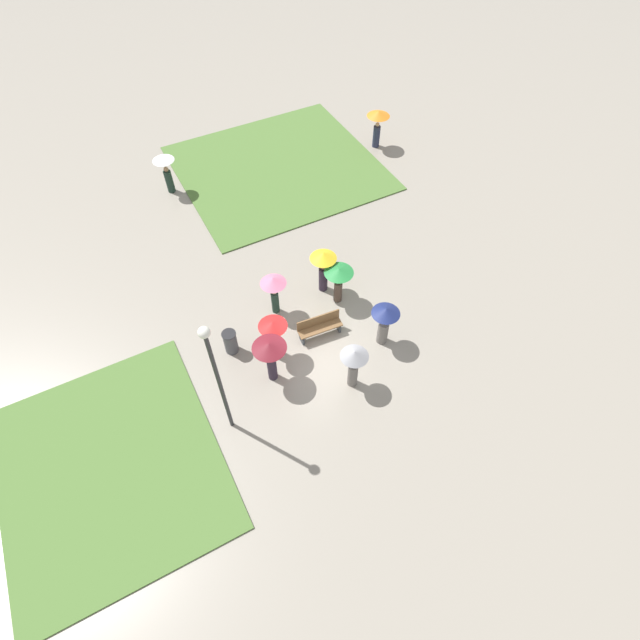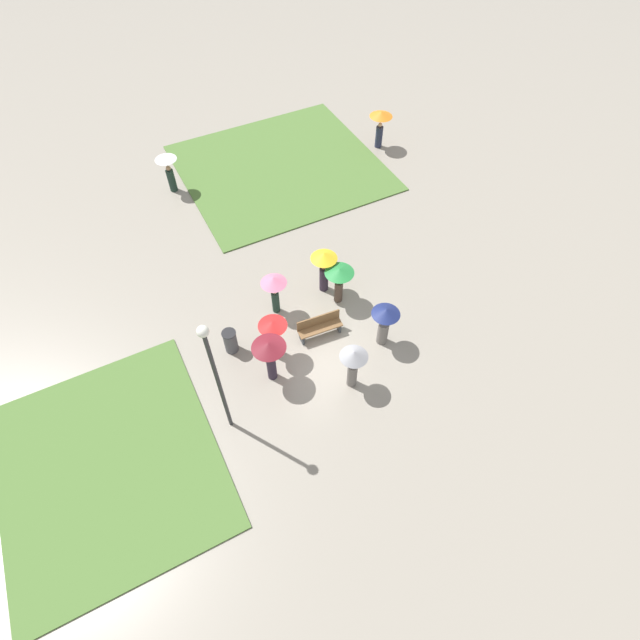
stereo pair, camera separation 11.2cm
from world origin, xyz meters
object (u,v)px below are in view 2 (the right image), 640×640
at_px(lamp_post, 215,370).
at_px(crowd_person_navy, 385,320).
at_px(park_bench, 319,326).
at_px(crowd_person_grey, 353,362).
at_px(crowd_person_red, 274,333).
at_px(crowd_person_yellow, 324,263).
at_px(lone_walker_mid_plaza, 168,166).
at_px(lone_walker_far_path, 381,121).
at_px(crowd_person_pink, 274,286).
at_px(crowd_person_green, 339,277).
at_px(trash_bin, 230,341).
at_px(crowd_person_maroon, 269,352).

distance_m(lamp_post, crowd_person_navy, 6.33).
height_order(park_bench, crowd_person_grey, crowd_person_grey).
bearing_deg(crowd_person_red, park_bench, -164.71).
relative_size(crowd_person_yellow, lone_walker_mid_plaza, 1.03).
bearing_deg(crowd_person_yellow, lone_walker_far_path, -156.95).
distance_m(crowd_person_yellow, lone_walker_far_path, 10.15).
height_order(crowd_person_grey, lone_walker_far_path, lone_walker_far_path).
distance_m(park_bench, crowd_person_pink, 2.16).
distance_m(park_bench, lone_walker_mid_plaza, 10.82).
bearing_deg(lone_walker_far_path, crowd_person_green, -123.00).
bearing_deg(trash_bin, crowd_person_yellow, 14.14).
bearing_deg(crowd_person_red, crowd_person_pink, -101.25).
bearing_deg(lamp_post, crowd_person_red, 37.41).
distance_m(crowd_person_pink, lone_walker_far_path, 11.78).
distance_m(park_bench, crowd_person_yellow, 2.40).
bearing_deg(crowd_person_grey, crowd_person_red, -68.70).
bearing_deg(crowd_person_red, trash_bin, -19.86).
xyz_separation_m(lone_walker_far_path, lone_walker_mid_plaza, (-10.34, 1.33, -0.11)).
height_order(trash_bin, crowd_person_maroon, crowd_person_maroon).
relative_size(lamp_post, crowd_person_maroon, 2.63).
distance_m(crowd_person_red, lone_walker_far_path, 13.58).
xyz_separation_m(park_bench, crowd_person_grey, (0.01, -2.34, 0.83)).
relative_size(crowd_person_yellow, crowd_person_green, 1.15).
relative_size(trash_bin, crowd_person_pink, 0.54).
relative_size(crowd_person_pink, crowd_person_maroon, 0.93).
bearing_deg(crowd_person_pink, lone_walker_far_path, 34.65).
relative_size(lone_walker_far_path, lone_walker_mid_plaza, 1.01).
distance_m(crowd_person_red, lone_walker_mid_plaza, 10.63).
relative_size(lamp_post, crowd_person_yellow, 2.63).
bearing_deg(park_bench, crowd_person_maroon, -154.00).
height_order(park_bench, trash_bin, trash_bin).
bearing_deg(crowd_person_grey, lamp_post, -22.61).
bearing_deg(lamp_post, crowd_person_green, 28.43).
height_order(trash_bin, crowd_person_pink, crowd_person_pink).
xyz_separation_m(crowd_person_grey, lone_walker_far_path, (8.14, 11.58, 0.10)).
xyz_separation_m(trash_bin, crowd_person_red, (1.31, -0.87, 0.71)).
relative_size(crowd_person_green, lone_walker_mid_plaza, 0.90).
bearing_deg(trash_bin, lone_walker_mid_plaza, 84.88).
xyz_separation_m(crowd_person_navy, lone_walker_far_path, (6.32, 10.55, 0.18)).
bearing_deg(lamp_post, crowd_person_navy, 5.44).
distance_m(crowd_person_pink, crowd_person_maroon, 2.92).
relative_size(park_bench, crowd_person_red, 0.91).
bearing_deg(lone_walker_far_path, lone_walker_mid_plaza, 179.45).
bearing_deg(crowd_person_green, crowd_person_grey, 28.22).
height_order(crowd_person_maroon, lone_walker_mid_plaza, crowd_person_maroon).
bearing_deg(trash_bin, crowd_person_green, 3.87).
bearing_deg(lone_walker_mid_plaza, crowd_person_yellow, 136.11).
relative_size(crowd_person_yellow, crowd_person_maroon, 1.00).
distance_m(crowd_person_yellow, crowd_person_maroon, 4.38).
xyz_separation_m(lamp_post, lone_walker_mid_plaza, (1.96, 12.45, -1.92)).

